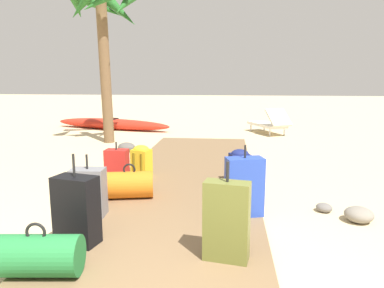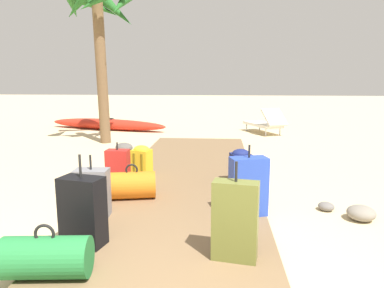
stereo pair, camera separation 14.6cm
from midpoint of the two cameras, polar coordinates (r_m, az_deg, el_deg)
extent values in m
plane|color=#D1BA8C|center=(5.11, -1.08, -8.37)|extent=(60.00, 60.00, 0.00)
cube|color=brown|center=(5.81, -0.17, -5.61)|extent=(2.14, 7.55, 0.08)
cube|color=navy|center=(5.52, 8.29, -3.81)|extent=(0.35, 0.33, 0.44)
ellipsoid|color=navy|center=(5.47, 8.35, -1.57)|extent=(0.33, 0.31, 0.14)
cylinder|color=black|center=(5.38, 8.03, -4.17)|extent=(0.05, 0.05, 0.35)
cylinder|color=black|center=(5.42, 9.45, -4.08)|extent=(0.05, 0.05, 0.35)
cube|color=slate|center=(4.31, -15.12, -7.37)|extent=(0.39, 0.25, 0.55)
cylinder|color=black|center=(4.21, -15.35, -2.71)|extent=(0.02, 0.02, 0.17)
cube|color=olive|center=(3.19, 6.83, -12.04)|extent=(0.41, 0.25, 0.70)
cylinder|color=black|center=(3.05, 7.01, -4.40)|extent=(0.02, 0.02, 0.17)
cube|color=red|center=(5.44, -11.03, -3.61)|extent=(0.33, 0.21, 0.53)
cylinder|color=black|center=(5.37, -11.14, -0.29)|extent=(0.02, 0.02, 0.11)
cube|color=#2847B7|center=(4.20, 9.26, -6.69)|extent=(0.46, 0.32, 0.68)
cylinder|color=black|center=(4.10, 9.43, -1.18)|extent=(0.02, 0.02, 0.15)
cube|color=black|center=(3.62, -16.69, -10.03)|extent=(0.44, 0.32, 0.66)
cylinder|color=black|center=(3.49, -17.07, -3.26)|extent=(0.02, 0.02, 0.22)
cylinder|color=orange|center=(4.84, -8.97, -6.39)|extent=(0.67, 0.47, 0.35)
torus|color=black|center=(4.79, -9.04, -4.03)|extent=(0.17, 0.06, 0.16)
cylinder|color=#237538|center=(3.23, -22.00, -16.05)|extent=(0.71, 0.40, 0.33)
torus|color=black|center=(3.15, -22.25, -12.81)|extent=(0.17, 0.04, 0.16)
cube|color=gold|center=(5.87, -7.28, -2.95)|extent=(0.34, 0.31, 0.43)
ellipsoid|color=gold|center=(5.82, -7.33, -0.87)|extent=(0.32, 0.29, 0.14)
cylinder|color=#6D5E11|center=(5.81, -8.47, -3.11)|extent=(0.05, 0.05, 0.35)
cylinder|color=#6D5E11|center=(5.74, -7.29, -3.26)|extent=(0.05, 0.05, 0.35)
cylinder|color=brown|center=(9.34, -13.14, 11.03)|extent=(0.26, 0.46, 3.59)
cone|color=#236023|center=(9.23, -9.86, 21.29)|extent=(0.56, 1.31, 0.98)
cone|color=#236023|center=(10.01, -11.12, 20.15)|extent=(1.27, 0.74, 1.10)
cone|color=#236023|center=(10.10, -14.02, 20.49)|extent=(1.28, 0.88, 0.79)
cone|color=#236023|center=(9.61, -17.52, 20.71)|extent=(0.60, 1.32, 0.89)
cone|color=#236023|center=(9.09, -16.06, 20.99)|extent=(1.15, 0.75, 0.98)
cube|color=white|center=(11.11, 12.16, 3.02)|extent=(1.14, 1.52, 0.08)
cube|color=white|center=(10.58, 13.90, 4.11)|extent=(0.77, 0.73, 0.46)
cylinder|color=silver|center=(11.49, 9.65, 2.58)|extent=(0.04, 0.04, 0.22)
cylinder|color=silver|center=(11.73, 11.71, 2.67)|extent=(0.04, 0.04, 0.22)
cylinder|color=silver|center=(10.53, 12.60, 1.78)|extent=(0.04, 0.04, 0.22)
cylinder|color=silver|center=(10.80, 14.76, 1.89)|extent=(0.04, 0.04, 0.22)
ellipsoid|color=red|center=(11.99, -12.27, 3.12)|extent=(4.19, 1.72, 0.34)
torus|color=black|center=(11.98, -12.30, 3.85)|extent=(0.60, 0.60, 0.05)
ellipsoid|color=#5B5651|center=(8.27, -9.82, -0.48)|extent=(0.50, 0.47, 0.21)
ellipsoid|color=gray|center=(4.69, 25.72, -10.03)|extent=(0.44, 0.44, 0.18)
ellipsoid|color=slate|center=(4.87, 20.99, -9.37)|extent=(0.27, 0.27, 0.11)
ellipsoid|color=slate|center=(5.27, -17.33, -7.01)|extent=(0.38, 0.38, 0.22)
camera|label=1|loc=(0.07, 90.69, -0.13)|focal=33.72mm
camera|label=2|loc=(0.07, -89.31, 0.13)|focal=33.72mm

